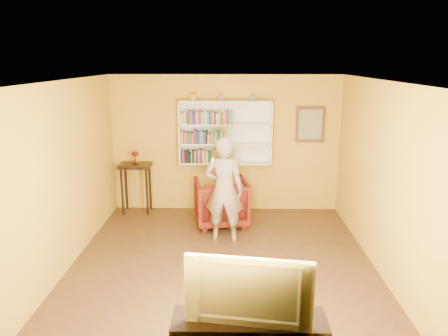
{
  "coord_description": "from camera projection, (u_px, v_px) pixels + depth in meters",
  "views": [
    {
      "loc": [
        0.15,
        -6.01,
        2.98
      ],
      "look_at": [
        0.01,
        0.75,
        1.29
      ],
      "focal_mm": 35.0,
      "sensor_mm": 36.0,
      "label": 1
    }
  ],
  "objects": [
    {
      "name": "framed_painting",
      "position": [
        310.0,
        124.0,
        8.48
      ],
      "size": [
        0.55,
        0.05,
        0.7
      ],
      "color": "#532E17",
      "rests_on": "room_shell"
    },
    {
      "name": "person",
      "position": [
        224.0,
        190.0,
        7.18
      ],
      "size": [
        0.7,
        0.5,
        1.78
      ],
      "primitive_type": "imported",
      "rotation": [
        0.0,
        0.0,
        3.02
      ],
      "color": "#806A5E",
      "rests_on": "ground"
    },
    {
      "name": "console_table",
      "position": [
        136.0,
        172.0,
        8.57
      ],
      "size": [
        0.61,
        0.46,
        0.99
      ],
      "color": "black",
      "rests_on": "ground"
    },
    {
      "name": "books_row_lower",
      "position": [
        207.0,
        157.0,
        8.52
      ],
      "size": [
        1.01,
        0.19,
        0.27
      ],
      "color": "navy",
      "rests_on": "bookshelf"
    },
    {
      "name": "ornament_right",
      "position": [
        253.0,
        98.0,
        8.27
      ],
      "size": [
        0.07,
        0.07,
        0.1
      ],
      "primitive_type": "cube",
      "color": "#476B76",
      "rests_on": "bookshelf"
    },
    {
      "name": "armchair",
      "position": [
        221.0,
        202.0,
        8.01
      ],
      "size": [
        1.07,
        1.09,
        0.86
      ],
      "primitive_type": "imported",
      "rotation": [
        0.0,
        0.0,
        3.31
      ],
      "color": "#4A0A05",
      "rests_on": "ground"
    },
    {
      "name": "books_row_upper",
      "position": [
        207.0,
        118.0,
        8.34
      ],
      "size": [
        1.0,
        0.19,
        0.26
      ],
      "color": "beige",
      "rests_on": "bookshelf"
    },
    {
      "name": "ornament_left",
      "position": [
        194.0,
        97.0,
        8.29
      ],
      "size": [
        0.09,
        0.09,
        0.12
      ],
      "primitive_type": "cube",
      "color": "#C78639",
      "rests_on": "bookshelf"
    },
    {
      "name": "television",
      "position": [
        250.0,
        286.0,
        4.15
      ],
      "size": [
        1.21,
        0.33,
        0.69
      ],
      "primitive_type": "imported",
      "rotation": [
        0.0,
        0.0,
        -0.14
      ],
      "color": "black",
      "rests_on": "tv_cabinet"
    },
    {
      "name": "bookshelf",
      "position": [
        225.0,
        132.0,
        8.5
      ],
      "size": [
        1.8,
        0.29,
        1.23
      ],
      "color": "white",
      "rests_on": "room_shell"
    },
    {
      "name": "books_row_middle",
      "position": [
        203.0,
        137.0,
        8.43
      ],
      "size": [
        0.86,
        0.19,
        0.27
      ],
      "color": "#B89320",
      "rests_on": "bookshelf"
    },
    {
      "name": "ornament_centre",
      "position": [
        221.0,
        98.0,
        8.28
      ],
      "size": [
        0.07,
        0.07,
        0.1
      ],
      "primitive_type": "cube",
      "color": "#A83857",
      "rests_on": "bookshelf"
    },
    {
      "name": "game_remote",
      "position": [
        213.0,
        159.0,
        6.75
      ],
      "size": [
        0.04,
        0.15,
        0.04
      ],
      "primitive_type": "cube",
      "color": "silver",
      "rests_on": "person"
    },
    {
      "name": "room_shell",
      "position": [
        222.0,
        199.0,
        6.31
      ],
      "size": [
        5.3,
        5.8,
        2.88
      ],
      "color": "#412915",
      "rests_on": "ground"
    },
    {
      "name": "ruby_lustre",
      "position": [
        135.0,
        155.0,
        8.49
      ],
      "size": [
        0.15,
        0.15,
        0.24
      ],
      "color": "maroon",
      "rests_on": "console_table"
    }
  ]
}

